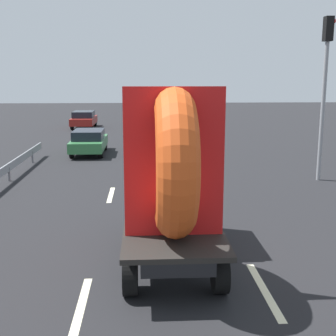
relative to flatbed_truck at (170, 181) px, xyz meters
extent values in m
plane|color=black|center=(0.29, 0.59, -1.82)|extent=(120.00, 120.00, 0.00)
cylinder|color=black|center=(-0.85, 1.24, -1.42)|extent=(0.28, 0.80, 0.80)
cylinder|color=black|center=(0.85, 1.24, -1.42)|extent=(0.28, 0.80, 0.80)
cylinder|color=black|center=(-0.85, -1.62, -1.42)|extent=(0.28, 0.80, 0.80)
cylinder|color=black|center=(0.85, -1.62, -1.42)|extent=(0.28, 0.80, 0.80)
cube|color=black|center=(0.00, -0.10, -1.01)|extent=(1.30, 4.65, 0.25)
cube|color=maroon|center=(0.00, 1.24, -0.21)|extent=(2.00, 1.98, 1.35)
cube|color=black|center=(0.00, 1.19, 0.09)|extent=(2.02, 1.88, 0.44)
cube|color=black|center=(0.00, -1.09, -0.83)|extent=(2.00, 2.67, 0.10)
cube|color=black|center=(0.00, 0.19, -0.23)|extent=(1.80, 0.08, 1.10)
torus|color=#D84C19|center=(0.00, -1.24, 0.64)|extent=(0.75, 2.85, 2.85)
cube|color=red|center=(0.00, -1.24, 0.64)|extent=(1.90, 0.03, 2.85)
cylinder|color=black|center=(-4.19, 15.58, -1.52)|extent=(0.21, 0.60, 0.60)
cylinder|color=black|center=(-2.73, 15.58, -1.52)|extent=(0.21, 0.60, 0.60)
cylinder|color=black|center=(-4.19, 13.06, -1.52)|extent=(0.21, 0.60, 0.60)
cylinder|color=black|center=(-2.73, 13.06, -1.52)|extent=(0.21, 0.60, 0.60)
cube|color=#33723F|center=(-3.46, 14.32, -1.26)|extent=(1.68, 3.93, 0.51)
cube|color=black|center=(-3.46, 14.23, -0.77)|extent=(1.52, 2.20, 0.47)
cylinder|color=gray|center=(6.37, 7.61, 0.86)|extent=(0.16, 0.16, 5.35)
cube|color=black|center=(6.37, 7.61, 3.98)|extent=(0.30, 0.36, 0.90)
sphere|color=red|center=(6.54, 7.61, 4.26)|extent=(0.20, 0.20, 0.20)
cylinder|color=slate|center=(-5.88, 8.07, -1.54)|extent=(0.10, 0.10, 0.55)
cylinder|color=slate|center=(-5.88, 11.89, -1.54)|extent=(0.10, 0.10, 0.55)
cube|color=beige|center=(-1.73, -2.39, -1.81)|extent=(0.16, 2.94, 0.01)
cube|color=beige|center=(-1.73, 5.74, -1.81)|extent=(0.16, 2.06, 0.01)
cube|color=beige|center=(1.73, -1.61, -1.81)|extent=(0.16, 2.41, 0.01)
cube|color=beige|center=(1.73, 6.03, -1.81)|extent=(0.16, 2.27, 0.01)
cylinder|color=black|center=(-6.06, 28.04, -1.51)|extent=(0.21, 0.62, 0.62)
cylinder|color=black|center=(-4.55, 28.04, -1.51)|extent=(0.21, 0.62, 0.62)
cylinder|color=black|center=(-6.06, 25.44, -1.51)|extent=(0.21, 0.62, 0.62)
cylinder|color=black|center=(-4.55, 25.44, -1.51)|extent=(0.21, 0.62, 0.62)
cube|color=maroon|center=(-5.30, 26.74, -1.24)|extent=(1.74, 4.07, 0.53)
cube|color=black|center=(-5.30, 26.64, -0.73)|extent=(1.57, 2.28, 0.48)
camera|label=1|loc=(-0.57, -9.57, 2.25)|focal=48.25mm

